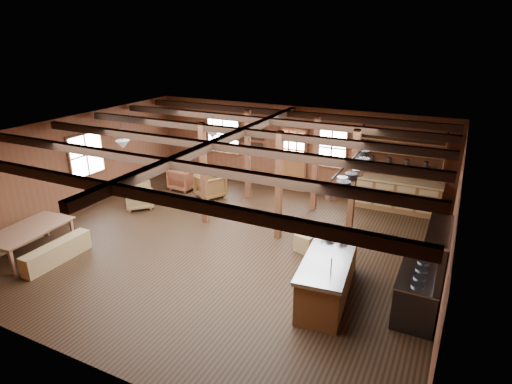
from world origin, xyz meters
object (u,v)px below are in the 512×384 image
kitchen_island (328,274)px  armchair_b (210,186)px  commercial_range (422,287)px  armchair_a (183,179)px  armchair_c (139,196)px  dining_table (32,241)px

kitchen_island → armchair_b: 6.18m
kitchen_island → commercial_range: bearing=-1.7°
kitchen_island → armchair_b: (-5.01, 3.62, -0.11)m
armchair_a → armchair_b: armchair_b is taller
armchair_b → armchair_c: armchair_b is taller
kitchen_island → armchair_c: kitchen_island is taller
kitchen_island → armchair_c: bearing=157.3°
kitchen_island → armchair_c: size_ratio=3.19×
commercial_range → armchair_c: commercial_range is taller
kitchen_island → armchair_b: size_ratio=3.16×
armchair_a → armchair_b: bearing=172.9°
dining_table → armchair_a: armchair_a is taller
armchair_c → dining_table: bearing=129.2°
commercial_range → dining_table: 8.70m
armchair_a → armchair_b: size_ratio=0.99×
dining_table → armchair_a: 5.35m
armchair_b → commercial_range: bearing=-178.7°
armchair_c → armchair_a: bearing=-52.7°
kitchen_island → commercial_range: commercial_range is taller
dining_table → commercial_range: bearing=-82.7°
dining_table → armchair_c: 3.42m
kitchen_island → armchair_c: 6.75m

